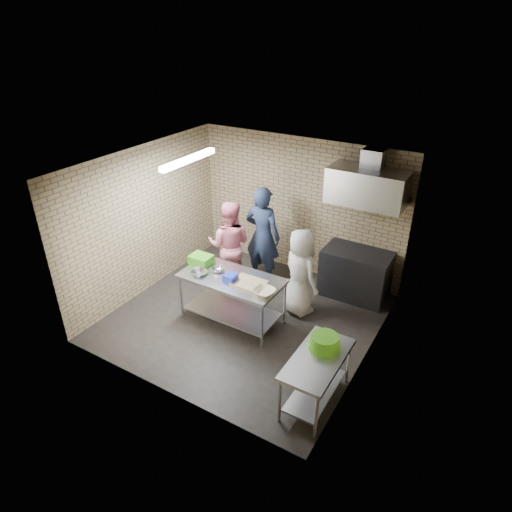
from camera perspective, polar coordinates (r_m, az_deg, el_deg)
The scene contains 25 objects.
floor at distance 7.75m, azimuth -1.41°, elevation -7.91°, with size 4.20×4.20×0.00m, color black.
ceiling at distance 6.51m, azimuth -1.69°, elevation 11.54°, with size 4.20×4.20×0.00m, color black.
back_wall at distance 8.62m, azimuth 5.61°, elevation 6.27°, with size 4.20×0.06×2.70m, color #937C5C.
front_wall at distance 5.69m, azimuth -12.41°, elevation -7.13°, with size 4.20×0.06×2.70m, color #937C5C.
left_wall at distance 8.24m, azimuth -14.03°, elevation 4.42°, with size 0.06×4.00×2.70m, color #937C5C.
right_wall at distance 6.30m, azimuth 14.87°, elevation -3.63°, with size 0.06×4.00×2.70m, color #937C5C.
prep_table at distance 7.47m, azimuth -3.09°, elevation -5.53°, with size 1.70×0.85×0.85m, color silver.
side_counter at distance 6.13m, azimuth 7.71°, elevation -15.46°, with size 0.60×1.20×0.75m, color silver.
stove at distance 8.30m, azimuth 12.66°, elevation -2.24°, with size 1.20×0.70×0.90m, color black.
range_hood at distance 7.65m, azimuth 14.10°, elevation 8.60°, with size 1.30×0.60×0.60m, color silver.
hood_duct at distance 7.65m, azimuth 14.86°, elevation 12.07°, with size 0.35×0.30×0.30m, color #A5A8AD.
wall_shelf at distance 7.81m, azimuth 16.47°, elevation 7.28°, with size 0.80×0.20×0.04m, color #3F2B19.
fluorescent_fixture at distance 7.09m, azimuth -8.68°, elevation 12.17°, with size 0.10×1.25×0.08m, color white.
green_crate at distance 7.65m, azimuth -7.07°, elevation -0.45°, with size 0.38×0.28×0.15m, color #3C961B.
blue_tub at distance 7.11m, azimuth -3.31°, elevation -2.80°, with size 0.19×0.19×0.12m, color #1B33D1.
cutting_board at distance 7.05m, azimuth -0.90°, elevation -3.50°, with size 0.52×0.40×0.03m, color #D7B27C.
mixing_bowl_a at distance 7.34m, azimuth -7.31°, elevation -2.18°, with size 0.26×0.26×0.06m, color silver.
mixing_bowl_b at distance 7.41m, azimuth -4.91°, elevation -1.75°, with size 0.20×0.20×0.06m, color silver.
ceramic_bowl at distance 6.79m, azimuth 1.04°, elevation -4.62°, with size 0.33×0.33×0.08m, color beige.
green_basin at distance 6.01m, azimuth 8.81°, elevation -10.77°, with size 0.46×0.46×0.17m, color #59C626, non-canonical shape.
bottle_red at distance 7.83m, azimuth 14.83°, elevation 8.43°, with size 0.07×0.07×0.18m, color #B22619.
bottle_green at distance 7.75m, azimuth 17.63°, elevation 7.69°, with size 0.06×0.06×0.15m, color green.
man_navy at distance 8.29m, azimuth 0.86°, elevation 2.58°, with size 0.71×0.46×1.94m, color black.
woman_pink at distance 8.23m, azimuth -3.43°, elevation 1.43°, with size 0.83×0.65×1.71m, color #D77286.
woman_white at distance 7.53m, azimuth 5.69°, elevation -2.10°, with size 0.76×0.50×1.56m, color silver.
Camera 1 is at (3.35, -5.24, 4.62)m, focal length 31.11 mm.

